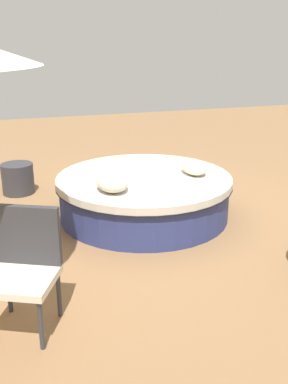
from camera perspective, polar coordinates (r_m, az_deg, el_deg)
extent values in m
plane|color=olive|center=(5.81, 0.00, -3.03)|extent=(16.00, 16.00, 0.00)
cylinder|color=navy|center=(5.73, 0.00, -0.97)|extent=(2.19, 2.19, 0.45)
cylinder|color=black|center=(5.65, 0.00, 1.14)|extent=(2.26, 2.26, 0.02)
cylinder|color=beige|center=(5.64, 0.00, 1.61)|extent=(2.25, 2.25, 0.10)
ellipsoid|color=beige|center=(5.08, -4.18, 1.28)|extent=(0.51, 0.36, 0.20)
ellipsoid|color=beige|center=(5.72, 6.50, 3.28)|extent=(0.47, 0.29, 0.19)
cylinder|color=#333338|center=(3.48, -13.28, -16.51)|extent=(0.04, 0.04, 0.42)
cylinder|color=#333338|center=(3.80, -11.02, -12.91)|extent=(0.04, 0.04, 0.42)
cylinder|color=#333338|center=(3.96, -17.20, -12.10)|extent=(0.04, 0.04, 0.42)
cube|color=beige|center=(3.59, -15.73, -10.97)|extent=(0.68, 0.69, 0.06)
cube|color=#333338|center=(3.64, -14.79, -5.46)|extent=(0.28, 0.49, 0.50)
cylinder|color=#333338|center=(6.83, -16.11, 1.69)|extent=(0.47, 0.47, 0.45)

